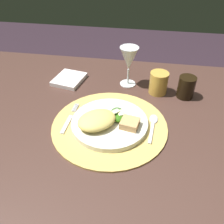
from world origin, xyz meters
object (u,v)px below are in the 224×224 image
object	(u,v)px
dining_table	(94,146)
dark_tumbler	(186,87)
napkin	(69,79)
fork	(69,119)
amber_tumbler	(159,83)
spoon	(153,123)
dinner_plate	(110,123)
wine_glass	(129,60)

from	to	relation	value
dining_table	dark_tumbler	distance (m)	0.41
dining_table	napkin	size ratio (longest dim) A/B	10.70
fork	amber_tumbler	size ratio (longest dim) A/B	1.84
fork	napkin	distance (m)	0.26
dark_tumbler	dining_table	bearing A→B (deg)	-151.34
fork	spoon	xyz separation A→B (m)	(0.28, 0.02, 0.00)
dinner_plate	spoon	bearing A→B (deg)	11.29
dark_tumbler	amber_tumbler	bearing A→B (deg)	173.06
amber_tumbler	wine_glass	bearing A→B (deg)	160.90
fork	wine_glass	world-z (taller)	wine_glass
fork	spoon	bearing A→B (deg)	5.09
dinner_plate	napkin	distance (m)	0.33
wine_glass	fork	bearing A→B (deg)	-122.36
fork	amber_tumbler	distance (m)	0.37
dinner_plate	spoon	size ratio (longest dim) A/B	1.76
fork	wine_glass	bearing A→B (deg)	57.64
dinner_plate	wine_glass	world-z (taller)	wine_glass
napkin	amber_tumbler	size ratio (longest dim) A/B	1.48
dark_tumbler	dinner_plate	bearing A→B (deg)	-139.92
spoon	napkin	distance (m)	0.42
spoon	wine_glass	size ratio (longest dim) A/B	0.88
fork	napkin	world-z (taller)	napkin
dining_table	dark_tumbler	size ratio (longest dim) A/B	16.28
dinner_plate	spoon	xyz separation A→B (m)	(0.14, 0.03, -0.01)
dark_tumbler	fork	bearing A→B (deg)	-151.70
dinner_plate	dark_tumbler	size ratio (longest dim) A/B	2.97
dining_table	dinner_plate	bearing A→B (deg)	-29.47
dinner_plate	fork	world-z (taller)	dinner_plate
spoon	amber_tumbler	bearing A→B (deg)	86.47
fork	dinner_plate	bearing A→B (deg)	-1.35
dinner_plate	amber_tumbler	xyz separation A→B (m)	(0.15, 0.23, 0.03)
dining_table	amber_tumbler	bearing A→B (deg)	40.64
dining_table	spoon	world-z (taller)	spoon
dinner_plate	amber_tumbler	bearing A→B (deg)	56.14
amber_tumbler	dark_tumbler	size ratio (longest dim) A/B	1.03
wine_glass	amber_tumbler	distance (m)	0.14
dining_table	fork	xyz separation A→B (m)	(-0.07, -0.03, 0.15)
spoon	dark_tumbler	bearing A→B (deg)	58.37
amber_tumbler	spoon	bearing A→B (deg)	-93.53
fork	wine_glass	xyz separation A→B (m)	(0.17, 0.26, 0.10)
wine_glass	dark_tumbler	xyz separation A→B (m)	(0.22, -0.05, -0.07)
fork	wine_glass	size ratio (longest dim) A/B	0.99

